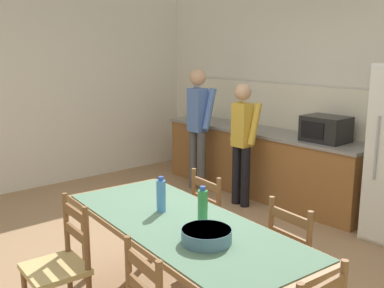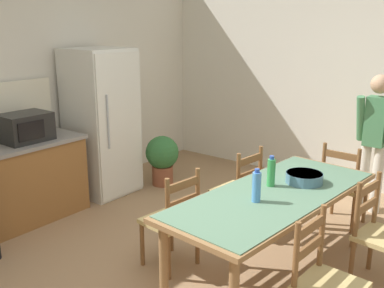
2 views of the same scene
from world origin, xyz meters
The scene contains 15 objects.
ground_plane centered at (0.00, 0.00, 0.00)m, with size 8.32×8.32×0.00m, color #9E7A56.
wall_right centered at (3.26, 0.00, 1.45)m, with size 0.12×5.20×2.90m, color silver.
refrigerator centered at (1.09, 2.19, 0.91)m, with size 0.71×0.73×1.82m.
microwave centered at (0.05, 2.21, 1.04)m, with size 0.50×0.39×0.30m.
dining_table centered at (0.64, -0.46, 0.68)m, with size 2.19×1.03×0.76m.
bottle_near_centre centered at (0.37, -0.44, 0.88)m, with size 0.07×0.07×0.27m.
bottle_off_centre centered at (0.75, -0.36, 0.88)m, with size 0.07×0.07×0.27m.
serving_bowl centered at (1.00, -0.55, 0.81)m, with size 0.32×0.32×0.09m.
chair_side_far_left centered at (0.22, 0.30, 0.44)m, with size 0.46×0.44×0.91m.
chair_head_end centered at (1.98, -0.57, 0.44)m, with size 0.41×0.43×0.91m.
chair_side_far_right centered at (1.17, 0.22, 0.44)m, with size 0.46×0.44×0.91m.
chair_side_near_left centered at (0.10, -1.14, 0.44)m, with size 0.44×0.43×0.91m.
chair_side_near_right centered at (1.05, -1.22, 0.44)m, with size 0.47×0.45×0.91m.
person_by_table centered at (2.54, -0.69, 0.89)m, with size 0.28×0.40×1.57m.
potted_plant centered at (1.72, 1.76, 0.39)m, with size 0.44×0.44×0.67m.
Camera 2 is at (-2.52, -2.06, 2.13)m, focal length 42.00 mm.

